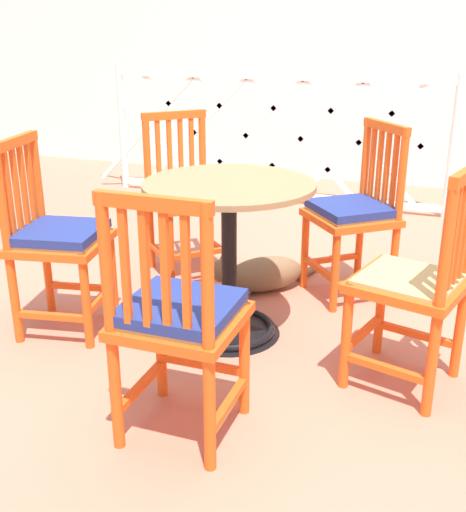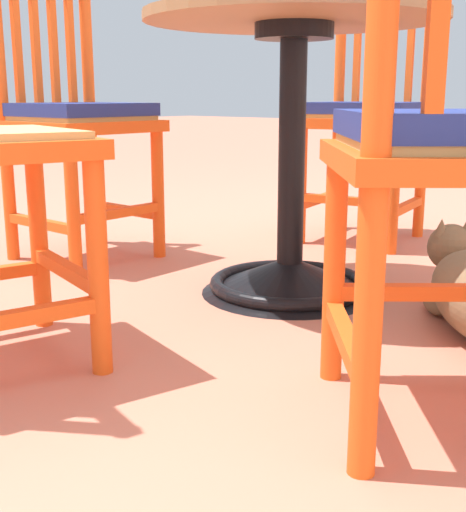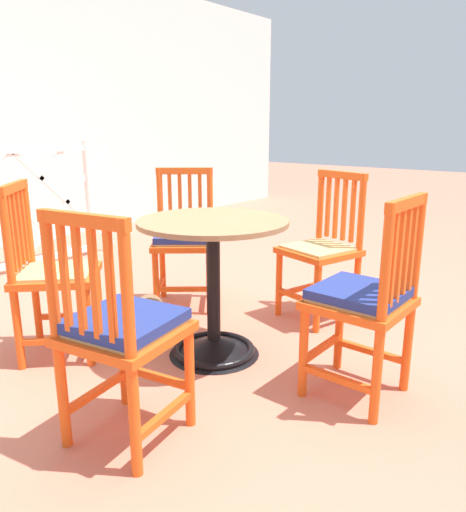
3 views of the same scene
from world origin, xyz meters
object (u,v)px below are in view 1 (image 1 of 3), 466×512
(orange_chair_at_corner, at_px, (354,214))
(orange_chair_near_fence, at_px, (178,319))
(cafe_table, at_px, (229,277))
(orange_chair_by_planter, at_px, (185,199))
(orange_chair_facing_out, at_px, (416,285))
(tabby_cat, at_px, (258,275))
(orange_chair_tucked_in, at_px, (57,239))

(orange_chair_at_corner, distance_m, orange_chair_near_fence, 1.47)
(cafe_table, relative_size, orange_chair_at_corner, 0.83)
(orange_chair_by_planter, xyz_separation_m, orange_chair_facing_out, (1.34, -0.83, 0.00))
(cafe_table, xyz_separation_m, orange_chair_by_planter, (-0.51, 0.66, 0.15))
(tabby_cat, bearing_deg, orange_chair_by_planter, 162.95)
(cafe_table, height_order, orange_chair_by_planter, orange_chair_by_planter)
(orange_chair_by_planter, distance_m, tabby_cat, 0.62)
(orange_chair_by_planter, bearing_deg, orange_chair_tucked_in, -105.84)
(orange_chair_at_corner, xyz_separation_m, orange_chair_near_fence, (-0.35, -1.43, 0.00))
(tabby_cat, bearing_deg, orange_chair_facing_out, -38.58)
(orange_chair_tucked_in, bearing_deg, tabby_cat, 44.57)
(tabby_cat, bearing_deg, orange_chair_tucked_in, -135.43)
(cafe_table, relative_size, orange_chair_facing_out, 0.83)
(orange_chair_at_corner, xyz_separation_m, orange_chair_by_planter, (-0.96, 0.01, -0.01))
(orange_chair_tucked_in, distance_m, orange_chair_facing_out, 1.60)
(orange_chair_facing_out, relative_size, tabby_cat, 1.49)
(orange_chair_by_planter, bearing_deg, orange_chair_at_corner, -0.60)
(cafe_table, relative_size, orange_chair_tucked_in, 0.83)
(cafe_table, xyz_separation_m, orange_chair_tucked_in, (-0.76, -0.22, 0.16))
(orange_chair_near_fence, relative_size, orange_chair_facing_out, 1.00)
(orange_chair_tucked_in, distance_m, tabby_cat, 1.10)
(cafe_table, distance_m, orange_chair_near_fence, 0.80)
(orange_chair_by_planter, bearing_deg, cafe_table, -52.27)
(orange_chair_by_planter, distance_m, orange_chair_facing_out, 1.58)
(orange_chair_tucked_in, height_order, orange_chair_facing_out, same)
(orange_chair_near_fence, bearing_deg, orange_chair_facing_out, 39.98)
(orange_chair_by_planter, relative_size, tabby_cat, 1.49)
(orange_chair_at_corner, relative_size, orange_chair_near_fence, 1.00)
(orange_chair_near_fence, distance_m, orange_chair_facing_out, 0.95)
(orange_chair_near_fence, distance_m, tabby_cat, 1.34)
(orange_chair_near_fence, height_order, tabby_cat, orange_chair_near_fence)
(orange_chair_at_corner, xyz_separation_m, orange_chair_tucked_in, (-1.21, -0.87, 0.00))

